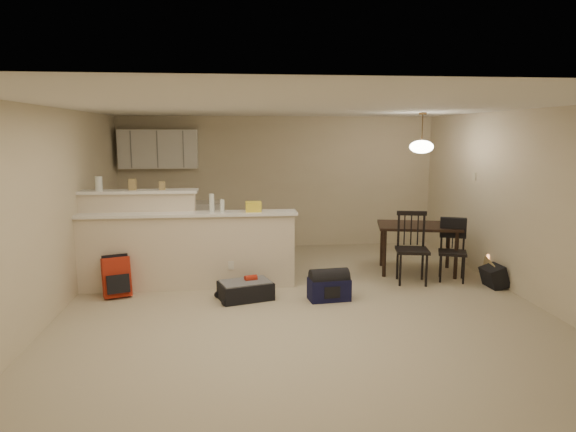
{
  "coord_description": "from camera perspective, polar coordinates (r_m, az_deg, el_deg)",
  "views": [
    {
      "loc": [
        -0.83,
        -6.29,
        2.2
      ],
      "look_at": [
        -0.1,
        0.7,
        1.05
      ],
      "focal_mm": 32.0,
      "sensor_mm": 36.0,
      "label": 1
    }
  ],
  "objects": [
    {
      "name": "room",
      "position": [
        6.42,
        1.54,
        0.78
      ],
      "size": [
        7.0,
        7.02,
        2.5
      ],
      "color": "#B6A88C",
      "rests_on": "ground"
    },
    {
      "name": "breakfast_bar",
      "position": [
        7.5,
        -12.95,
        -3.2
      ],
      "size": [
        3.08,
        0.58,
        1.39
      ],
      "color": "beige",
      "rests_on": "ground"
    },
    {
      "name": "upper_cabinets",
      "position": [
        9.71,
        -14.18,
        7.24
      ],
      "size": [
        1.4,
        0.34,
        0.7
      ],
      "primitive_type": "cube",
      "color": "white",
      "rests_on": "room"
    },
    {
      "name": "kitchen_counter",
      "position": [
        9.71,
        -12.78,
        -1.33
      ],
      "size": [
        1.8,
        0.6,
        0.9
      ],
      "primitive_type": "cube",
      "color": "white",
      "rests_on": "ground"
    },
    {
      "name": "thermostat",
      "position": [
        8.75,
        19.98,
        4.14
      ],
      "size": [
        0.02,
        0.12,
        0.12
      ],
      "primitive_type": "cube",
      "color": "beige",
      "rests_on": "room"
    },
    {
      "name": "jar",
      "position": [
        7.68,
        -20.28,
        3.41
      ],
      "size": [
        0.1,
        0.1,
        0.2
      ],
      "primitive_type": "cylinder",
      "color": "silver",
      "rests_on": "breakfast_bar"
    },
    {
      "name": "cereal_box",
      "position": [
        7.58,
        -16.9,
        3.37
      ],
      "size": [
        0.1,
        0.07,
        0.16
      ],
      "primitive_type": "cube",
      "color": "#9F8652",
      "rests_on": "breakfast_bar"
    },
    {
      "name": "small_box",
      "position": [
        7.52,
        -13.81,
        3.3
      ],
      "size": [
        0.08,
        0.06,
        0.12
      ],
      "primitive_type": "cube",
      "color": "#9F8652",
      "rests_on": "breakfast_bar"
    },
    {
      "name": "bottle_a",
      "position": [
        7.26,
        -8.47,
        1.44
      ],
      "size": [
        0.07,
        0.07,
        0.26
      ],
      "primitive_type": "cylinder",
      "color": "silver",
      "rests_on": "breakfast_bar"
    },
    {
      "name": "bottle_b",
      "position": [
        7.26,
        -7.32,
        1.14
      ],
      "size": [
        0.06,
        0.06,
        0.18
      ],
      "primitive_type": "cylinder",
      "color": "silver",
      "rests_on": "breakfast_bar"
    },
    {
      "name": "bag_lump",
      "position": [
        7.27,
        -3.86,
        1.05
      ],
      "size": [
        0.22,
        0.18,
        0.14
      ],
      "primitive_type": "cube",
      "color": "#9F8652",
      "rests_on": "breakfast_bar"
    },
    {
      "name": "dining_table",
      "position": [
        8.32,
        14.25,
        -1.56
      ],
      "size": [
        1.38,
        1.07,
        0.77
      ],
      "rotation": [
        0.0,
        0.0,
        -0.23
      ],
      "color": "black",
      "rests_on": "ground"
    },
    {
      "name": "pendant_lamp",
      "position": [
        8.18,
        14.61,
        7.52
      ],
      "size": [
        0.36,
        0.36,
        0.62
      ],
      "color": "brown",
      "rests_on": "room"
    },
    {
      "name": "dining_chair_near",
      "position": [
        7.73,
        13.65,
        -3.5
      ],
      "size": [
        0.53,
        0.52,
        1.05
      ],
      "primitive_type": null,
      "rotation": [
        0.0,
        0.0,
        -0.2
      ],
      "color": "black",
      "rests_on": "ground"
    },
    {
      "name": "dining_chair_far",
      "position": [
        8.03,
        17.82,
        -3.7
      ],
      "size": [
        0.51,
        0.5,
        0.91
      ],
      "primitive_type": null,
      "rotation": [
        0.0,
        0.0,
        -0.37
      ],
      "color": "black",
      "rests_on": "ground"
    },
    {
      "name": "suitcase",
      "position": [
        6.93,
        -4.74,
        -8.26
      ],
      "size": [
        0.78,
        0.62,
        0.23
      ],
      "primitive_type": "cube",
      "rotation": [
        0.0,
        0.0,
        0.29
      ],
      "color": "black",
      "rests_on": "ground"
    },
    {
      "name": "red_backpack",
      "position": [
        7.34,
        -18.52,
        -6.46
      ],
      "size": [
        0.41,
        0.33,
        0.53
      ],
      "primitive_type": "cube",
      "rotation": [
        0.0,
        0.0,
        0.35
      ],
      "color": "#AA2413",
      "rests_on": "ground"
    },
    {
      "name": "navy_duffel",
      "position": [
        6.88,
        4.58,
        -8.11
      ],
      "size": [
        0.56,
        0.35,
        0.29
      ],
      "primitive_type": "cube",
      "rotation": [
        0.0,
        0.0,
        0.11
      ],
      "color": "black",
      "rests_on": "ground"
    },
    {
      "name": "black_daypack",
      "position": [
        7.96,
        21.95,
        -6.29
      ],
      "size": [
        0.26,
        0.36,
        0.31
      ],
      "primitive_type": "cube",
      "rotation": [
        0.0,
        0.0,
        1.62
      ],
      "color": "black",
      "rests_on": "ground"
    },
    {
      "name": "cardboard_sheet",
      "position": [
        8.08,
        21.49,
        -5.92
      ],
      "size": [
        0.05,
        0.45,
        0.34
      ],
      "primitive_type": "cube",
      "rotation": [
        0.0,
        0.0,
        1.5
      ],
      "color": "#9F8652",
      "rests_on": "ground"
    }
  ]
}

